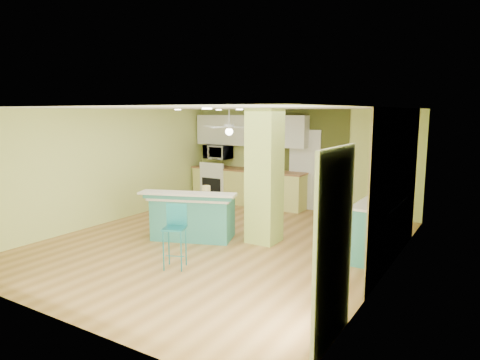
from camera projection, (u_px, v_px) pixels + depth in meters
name	position (u px, v px, depth m)	size (l,w,h in m)	color
floor	(221.00, 243.00, 8.04)	(6.00, 7.00, 0.01)	#A16F38
ceiling	(220.00, 108.00, 7.65)	(6.00, 7.00, 0.01)	white
wall_back	(298.00, 159.00, 10.80)	(6.00, 0.01, 2.50)	#D9E77B
wall_front	(49.00, 217.00, 4.89)	(6.00, 0.01, 2.50)	#D9E77B
wall_left	(107.00, 166.00, 9.40)	(0.01, 7.00, 2.50)	#D9E77B
wall_right	(389.00, 193.00, 6.30)	(0.01, 7.00, 2.50)	#D9E77B
wood_panel	(397.00, 187.00, 6.81)	(0.02, 3.40, 2.50)	#87704D
olive_accent	(305.00, 160.00, 10.68)	(2.20, 0.02, 2.50)	#495020
interior_door	(304.00, 170.00, 10.69)	(0.82, 0.05, 2.00)	white
french_door	(334.00, 248.00, 4.41)	(0.04, 1.08, 2.10)	white
column	(264.00, 176.00, 7.93)	(0.55, 0.55, 2.50)	#B7CF60
kitchen_run	(248.00, 187.00, 11.33)	(3.25, 0.63, 0.94)	#ECED7C
stove	(218.00, 184.00, 11.82)	(0.76, 0.66, 1.08)	white
upper_cabinets	(250.00, 131.00, 11.20)	(3.20, 0.34, 0.80)	white
microwave	(218.00, 152.00, 11.68)	(0.70, 0.48, 0.39)	white
ceiling_fan	(229.00, 127.00, 9.97)	(1.41, 1.41, 0.61)	white
pendant_lamp	(379.00, 146.00, 7.01)	(0.14, 0.14, 0.69)	white
wall_decor	(399.00, 167.00, 6.94)	(0.03, 0.90, 0.70)	brown
peninsula	(193.00, 216.00, 8.27)	(1.93, 1.49, 0.97)	teal
bar_stool	(175.00, 225.00, 6.71)	(0.44, 0.44, 1.01)	#1B737C
side_counter	(378.00, 229.00, 7.21)	(0.63, 1.48, 0.96)	teal
fruit_bowl	(249.00, 168.00, 11.18)	(0.27, 0.27, 0.07)	#382417
canister	(206.00, 190.00, 8.28)	(0.16, 0.16, 0.18)	gold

